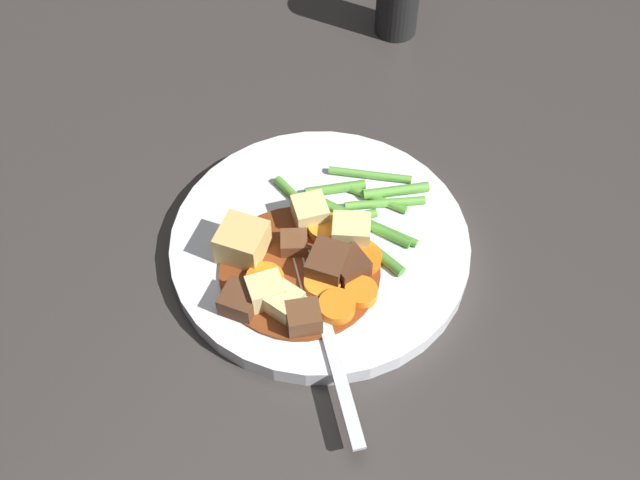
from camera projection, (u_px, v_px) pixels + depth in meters
ground_plane at (320, 252)px, 0.69m from camera, size 3.00×3.00×0.00m
dinner_plate at (320, 246)px, 0.68m from camera, size 0.25×0.25×0.02m
stew_sauce at (297, 269)px, 0.66m from camera, size 0.13×0.13×0.00m
carrot_slice_0 at (337, 308)px, 0.63m from camera, size 0.04×0.04×0.01m
carrot_slice_1 at (361, 293)px, 0.64m from camera, size 0.04×0.04×0.01m
carrot_slice_2 at (265, 281)px, 0.64m from camera, size 0.04×0.04×0.01m
carrot_slice_3 at (361, 259)px, 0.66m from camera, size 0.03×0.03×0.01m
carrot_slice_4 at (323, 284)px, 0.64m from camera, size 0.03×0.03×0.01m
carrot_slice_5 at (325, 230)px, 0.67m from camera, size 0.04×0.04×0.01m
potato_chunk_0 at (351, 233)px, 0.66m from camera, size 0.04×0.04×0.03m
potato_chunk_1 at (310, 213)px, 0.68m from camera, size 0.04×0.04×0.03m
potato_chunk_2 at (266, 292)px, 0.63m from camera, size 0.04×0.04×0.02m
potato_chunk_3 at (242, 242)px, 0.66m from camera, size 0.04×0.04×0.03m
potato_chunk_4 at (285, 303)px, 0.63m from camera, size 0.03×0.03×0.02m
meat_chunk_0 at (304, 318)px, 0.62m from camera, size 0.03×0.03×0.02m
meat_chunk_1 at (240, 300)px, 0.63m from camera, size 0.03×0.03×0.02m
meat_chunk_2 at (294, 244)px, 0.66m from camera, size 0.03×0.03×0.02m
meat_chunk_3 at (349, 267)px, 0.65m from camera, size 0.04×0.04×0.02m
meat_chunk_4 at (328, 264)px, 0.65m from camera, size 0.04×0.03×0.02m
green_bean_0 at (366, 243)px, 0.67m from camera, size 0.03×0.08×0.01m
green_bean_1 at (370, 175)px, 0.71m from camera, size 0.03×0.07×0.01m
green_bean_2 at (366, 223)px, 0.68m from camera, size 0.01×0.09×0.01m
green_bean_3 at (345, 220)px, 0.68m from camera, size 0.04×0.05×0.01m
green_bean_4 at (335, 188)px, 0.70m from camera, size 0.04×0.05×0.01m
green_bean_5 at (385, 203)px, 0.69m from camera, size 0.04×0.06×0.01m
green_bean_6 at (376, 226)px, 0.68m from camera, size 0.01×0.08×0.01m
green_bean_7 at (304, 205)px, 0.69m from camera, size 0.04×0.07×0.01m
green_bean_8 at (396, 191)px, 0.70m from camera, size 0.04×0.05×0.01m
green_bean_9 at (377, 199)px, 0.70m from camera, size 0.01×0.05×0.01m
fork at (328, 335)px, 0.62m from camera, size 0.14×0.13×0.00m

